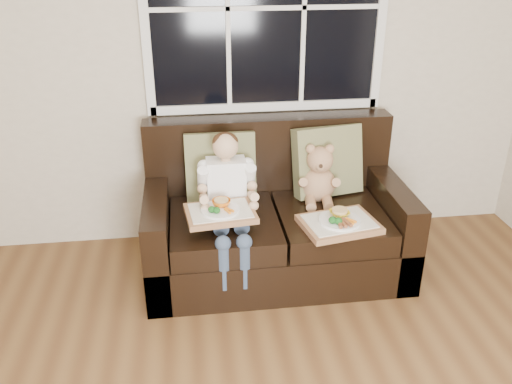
{
  "coord_description": "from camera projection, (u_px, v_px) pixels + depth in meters",
  "views": [
    {
      "loc": [
        -0.22,
        -1.15,
        2.09
      ],
      "look_at": [
        0.18,
        1.85,
        0.64
      ],
      "focal_mm": 38.0,
      "sensor_mm": 36.0,
      "label": 1
    }
  ],
  "objects": [
    {
      "name": "room_walls",
      "position": [
        285.0,
        167.0,
        1.27
      ],
      "size": [
        4.52,
        5.02,
        2.71
      ],
      "color": "beige",
      "rests_on": "ground"
    },
    {
      "name": "tray_right",
      "position": [
        339.0,
        223.0,
        3.32
      ],
      "size": [
        0.51,
        0.42,
        0.1
      ],
      "rotation": [
        0.0,
        0.0,
        0.18
      ],
      "color": "#956143",
      "rests_on": "loveseat"
    },
    {
      "name": "teddy_bear",
      "position": [
        319.0,
        177.0,
        3.61
      ],
      "size": [
        0.26,
        0.32,
        0.42
      ],
      "rotation": [
        0.0,
        0.0,
        -0.15
      ],
      "color": "tan",
      "rests_on": "loveseat"
    },
    {
      "name": "loveseat",
      "position": [
        275.0,
        224.0,
        3.67
      ],
      "size": [
        1.7,
        0.92,
        0.96
      ],
      "color": "black",
      "rests_on": "ground"
    },
    {
      "name": "window_back",
      "position": [
        266.0,
        8.0,
        3.5
      ],
      "size": [
        1.62,
        0.04,
        1.37
      ],
      "color": "black",
      "rests_on": "room_walls"
    },
    {
      "name": "pillow_left",
      "position": [
        220.0,
        167.0,
        3.6
      ],
      "size": [
        0.46,
        0.21,
        0.48
      ],
      "rotation": [
        -0.21,
        0.0,
        -0.01
      ],
      "color": "olive",
      "rests_on": "loveseat"
    },
    {
      "name": "tray_left",
      "position": [
        220.0,
        212.0,
        3.25
      ],
      "size": [
        0.44,
        0.36,
        0.09
      ],
      "rotation": [
        0.0,
        0.0,
        0.11
      ],
      "color": "#956143",
      "rests_on": "child"
    },
    {
      "name": "child",
      "position": [
        228.0,
        191.0,
        3.38
      ],
      "size": [
        0.36,
        0.59,
        0.81
      ],
      "color": "white",
      "rests_on": "loveseat"
    },
    {
      "name": "pillow_right",
      "position": [
        327.0,
        161.0,
        3.68
      ],
      "size": [
        0.51,
        0.3,
        0.49
      ],
      "rotation": [
        -0.21,
        0.0,
        0.2
      ],
      "color": "olive",
      "rests_on": "loveseat"
    }
  ]
}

